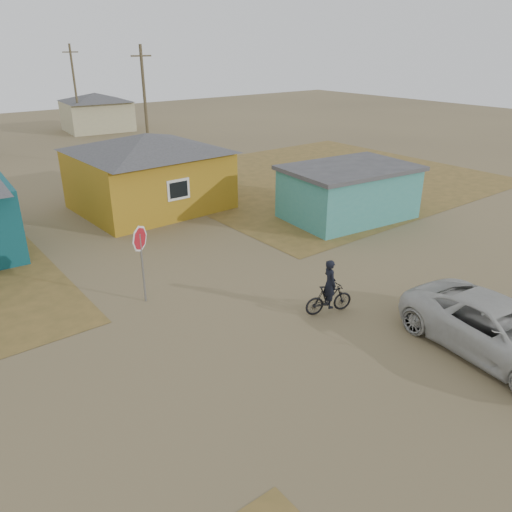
{
  "coord_description": "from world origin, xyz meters",
  "views": [
    {
      "loc": [
        -8.77,
        -9.49,
        8.11
      ],
      "look_at": [
        0.98,
        3.0,
        1.3
      ],
      "focal_mm": 35.0,
      "sensor_mm": 36.0,
      "label": 1
    }
  ],
  "objects": [
    {
      "name": "stop_sign",
      "position": [
        -2.51,
        4.64,
        1.98
      ],
      "size": [
        0.88,
        0.23,
        2.72
      ],
      "color": "gray",
      "rests_on": "ground"
    },
    {
      "name": "grass_ne",
      "position": [
        14.0,
        13.0,
        0.01
      ],
      "size": [
        20.0,
        18.0,
        0.0
      ],
      "primitive_type": "cube",
      "color": "brown",
      "rests_on": "ground"
    },
    {
      "name": "shed_turquoise",
      "position": [
        9.5,
        6.5,
        1.31
      ],
      "size": [
        6.71,
        4.93,
        2.6
      ],
      "color": "teal",
      "rests_on": "ground"
    },
    {
      "name": "utility_pole_far",
      "position": [
        7.5,
        38.0,
        4.14
      ],
      "size": [
        1.4,
        0.2,
        8.0
      ],
      "color": "brown",
      "rests_on": "ground"
    },
    {
      "name": "utility_pole_near",
      "position": [
        6.5,
        22.0,
        4.14
      ],
      "size": [
        1.4,
        0.2,
        8.0
      ],
      "color": "brown",
      "rests_on": "ground"
    },
    {
      "name": "house_beige_east",
      "position": [
        10.0,
        40.0,
        1.86
      ],
      "size": [
        6.95,
        6.05,
        3.6
      ],
      "color": "tan",
      "rests_on": "ground"
    },
    {
      "name": "ground",
      "position": [
        0.0,
        0.0,
        0.0
      ],
      "size": [
        120.0,
        120.0,
        0.0
      ],
      "primitive_type": "plane",
      "color": "olive"
    },
    {
      "name": "house_yellow",
      "position": [
        2.5,
        14.0,
        2.0
      ],
      "size": [
        7.72,
        6.76,
        3.9
      ],
      "color": "#A47919",
      "rests_on": "ground"
    },
    {
      "name": "cyclist",
      "position": [
        1.83,
        0.28,
        0.68
      ],
      "size": [
        1.7,
        0.94,
        1.85
      ],
      "color": "black",
      "rests_on": "ground"
    },
    {
      "name": "vehicle",
      "position": [
        3.85,
        -4.31,
        0.78
      ],
      "size": [
        3.21,
        5.85,
        1.55
      ],
      "primitive_type": "imported",
      "rotation": [
        0.0,
        0.0,
        -0.12
      ],
      "color": "#B5B6B1",
      "rests_on": "ground"
    }
  ]
}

